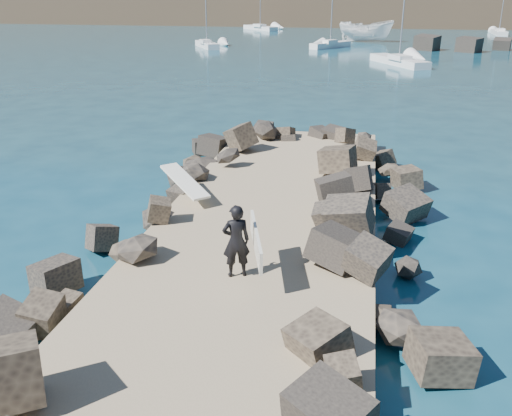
{
  "coord_description": "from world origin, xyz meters",
  "views": [
    {
      "loc": [
        2.55,
        -14.04,
        6.66
      ],
      "look_at": [
        0.0,
        -1.0,
        1.5
      ],
      "focal_mm": 40.0,
      "sensor_mm": 36.0,
      "label": 1
    }
  ],
  "objects_px": {
    "boat_imported": "(366,31)",
    "surfboard_resting": "(185,185)",
    "surfer_with_board": "(239,241)",
    "sailboat_d": "(499,32)"
  },
  "relations": [
    {
      "from": "surfboard_resting",
      "to": "surfer_with_board",
      "type": "height_order",
      "value": "surfer_with_board"
    },
    {
      "from": "boat_imported",
      "to": "sailboat_d",
      "type": "bearing_deg",
      "value": -44.38
    },
    {
      "from": "surfer_with_board",
      "to": "boat_imported",
      "type": "bearing_deg",
      "value": 88.48
    },
    {
      "from": "sailboat_d",
      "to": "surfboard_resting",
      "type": "bearing_deg",
      "value": -106.98
    },
    {
      "from": "surfboard_resting",
      "to": "boat_imported",
      "type": "height_order",
      "value": "boat_imported"
    },
    {
      "from": "surfboard_resting",
      "to": "sailboat_d",
      "type": "distance_m",
      "value": 81.79
    },
    {
      "from": "boat_imported",
      "to": "surfboard_resting",
      "type": "bearing_deg",
      "value": -177.31
    },
    {
      "from": "boat_imported",
      "to": "surfer_with_board",
      "type": "xyz_separation_m",
      "value": [
        -1.78,
        -67.22,
        0.1
      ]
    },
    {
      "from": "surfboard_resting",
      "to": "sailboat_d",
      "type": "xyz_separation_m",
      "value": [
        23.89,
        78.22,
        -0.69
      ]
    },
    {
      "from": "boat_imported",
      "to": "sailboat_d",
      "type": "relative_size",
      "value": 0.88
    }
  ]
}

